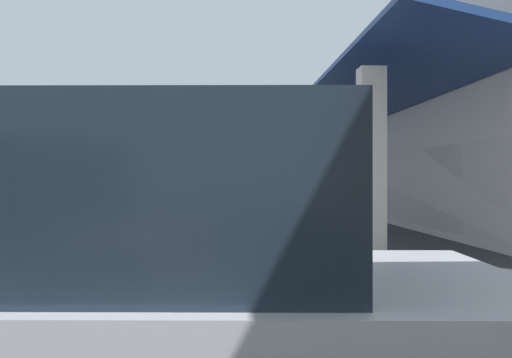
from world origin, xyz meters
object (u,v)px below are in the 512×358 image
potted_palm (314,211)px  transit_bus (155,173)px  pedestrian (175,226)px  parked_suv_silver (26,304)px

potted_palm → transit_bus: bearing=-105.1°
pedestrian → potted_palm: bearing=158.9°
parked_suv_silver → potted_palm: potted_palm is taller
parked_suv_silver → pedestrian: size_ratio=2.96×
parked_suv_silver → potted_palm: bearing=166.0°
transit_bus → potted_palm: 5.42m
transit_bus → parked_suv_silver: size_ratio=2.30×
transit_bus → potted_palm: transit_bus is taller
pedestrian → potted_palm: size_ratio=0.73×
parked_suv_silver → pedestrian: parked_suv_silver is taller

